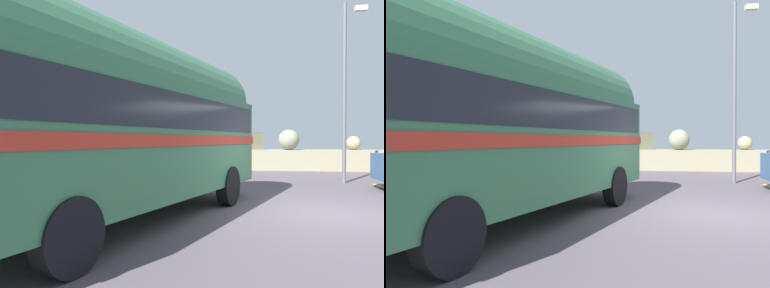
% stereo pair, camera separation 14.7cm
% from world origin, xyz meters
% --- Properties ---
extents(ground, '(32.00, 26.00, 0.02)m').
position_xyz_m(ground, '(0.00, 0.00, 0.01)').
color(ground, '#534A50').
extents(breakwater, '(31.36, 2.20, 2.31)m').
position_xyz_m(breakwater, '(-0.01, 11.81, 0.71)').
color(breakwater, gray).
rests_on(breakwater, ground).
extents(vintage_coach, '(5.06, 8.90, 3.70)m').
position_xyz_m(vintage_coach, '(-3.84, -1.43, 2.05)').
color(vintage_coach, black).
rests_on(vintage_coach, ground).
extents(lamp_post, '(0.98, 0.58, 6.75)m').
position_xyz_m(lamp_post, '(2.25, 6.00, 3.79)').
color(lamp_post, '#5B5B60').
rests_on(lamp_post, ground).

